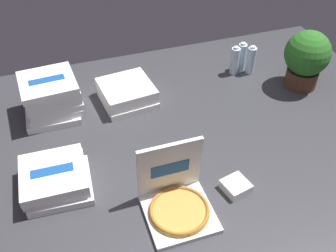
{
  "coord_description": "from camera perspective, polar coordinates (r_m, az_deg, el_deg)",
  "views": [
    {
      "loc": [
        -0.61,
        -1.58,
        1.67
      ],
      "look_at": [
        -0.05,
        0.1,
        0.14
      ],
      "focal_mm": 42.36,
      "sensor_mm": 36.0,
      "label": 1
    }
  ],
  "objects": [
    {
      "name": "open_pizza_box",
      "position": [
        2.05,
        1.25,
        -10.56
      ],
      "size": [
        0.34,
        0.35,
        0.37
      ],
      "color": "white",
      "rests_on": "ground_plane"
    },
    {
      "name": "water_bottle_1",
      "position": [
        3.1,
        10.56,
        9.77
      ],
      "size": [
        0.06,
        0.06,
        0.23
      ],
      "color": "silver",
      "rests_on": "ground_plane"
    },
    {
      "name": "water_bottle_2",
      "position": [
        3.04,
        9.59,
        9.24
      ],
      "size": [
        0.06,
        0.06,
        0.23
      ],
      "color": "silver",
      "rests_on": "ground_plane"
    },
    {
      "name": "pizza_stack_left_near",
      "position": [
        2.69,
        -16.51,
        4.06
      ],
      "size": [
        0.38,
        0.38,
        0.27
      ],
      "color": "white",
      "rests_on": "ground_plane"
    },
    {
      "name": "pizza_stack_right_near",
      "position": [
        2.74,
        -5.94,
        4.73
      ],
      "size": [
        0.38,
        0.39,
        0.13
      ],
      "color": "white",
      "rests_on": "ground_plane"
    },
    {
      "name": "potted_plant",
      "position": [
        2.96,
        19.3,
        9.28
      ],
      "size": [
        0.32,
        0.32,
        0.42
      ],
      "color": "#513323",
      "rests_on": "ground_plane"
    },
    {
      "name": "napkin_pile",
      "position": [
        2.19,
        9.72,
        -8.55
      ],
      "size": [
        0.16,
        0.16,
        0.05
      ],
      "primitive_type": "cube",
      "rotation": [
        0.0,
        0.0,
        0.22
      ],
      "color": "white",
      "rests_on": "ground_plane"
    },
    {
      "name": "ground_plane",
      "position": [
        2.39,
        1.89,
        -3.97
      ],
      "size": [
        3.2,
        2.4,
        0.02
      ],
      "primitive_type": "cube",
      "color": "#38383D"
    },
    {
      "name": "pizza_stack_left_mid",
      "position": [
        2.23,
        -15.86,
        -7.34
      ],
      "size": [
        0.37,
        0.37,
        0.14
      ],
      "color": "white",
      "rests_on": "ground_plane"
    },
    {
      "name": "water_bottle_0",
      "position": [
        3.07,
        11.87,
        9.23
      ],
      "size": [
        0.06,
        0.06,
        0.23
      ],
      "color": "silver",
      "rests_on": "ground_plane"
    }
  ]
}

